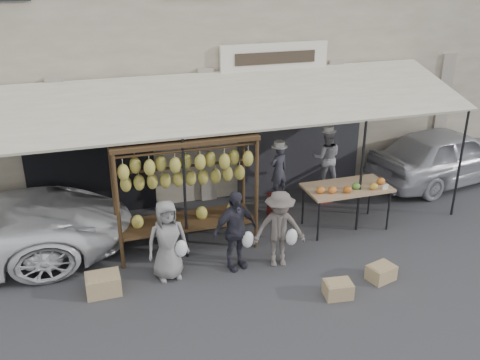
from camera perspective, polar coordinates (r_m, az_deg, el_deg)
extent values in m
plane|color=#2D2D30|center=(9.34, 2.03, -10.66)|extent=(90.00, 90.00, 0.00)
cube|color=#B6AA91|center=(14.17, -6.85, 16.01)|extent=(24.00, 6.00, 7.00)
cube|color=#232328|center=(12.45, 6.41, 4.44)|extent=(3.00, 0.10, 2.50)
cube|color=black|center=(11.47, -15.67, 2.08)|extent=(2.60, 0.10, 2.50)
cube|color=silver|center=(11.67, 3.71, 12.92)|extent=(2.40, 0.10, 0.60)
cube|color=beige|center=(10.31, -2.05, 8.48)|extent=(10.00, 2.34, 0.63)
cylinder|color=black|center=(9.52, -5.88, -2.16)|extent=(0.05, 0.05, 2.30)
cylinder|color=black|center=(10.70, 12.77, 0.26)|extent=(0.05, 0.05, 2.30)
cylinder|color=black|center=(11.97, 22.39, 1.52)|extent=(0.05, 0.05, 2.30)
cylinder|color=#432B18|center=(9.37, -12.86, -3.42)|extent=(0.07, 0.07, 2.20)
cylinder|color=#432B18|center=(9.82, 1.77, -1.56)|extent=(0.07, 0.07, 2.20)
cylinder|color=#432B18|center=(10.10, -13.30, -1.49)|extent=(0.07, 0.07, 2.20)
cylinder|color=#432B18|center=(10.51, 0.34, 0.16)|extent=(0.07, 0.07, 2.20)
cube|color=#432B18|center=(9.47, -6.14, 4.53)|extent=(2.60, 0.90, 0.07)
cylinder|color=#432B18|center=(9.19, -5.66, 3.17)|extent=(2.50, 0.05, 0.05)
cylinder|color=#432B18|center=(9.84, -6.53, 4.48)|extent=(2.50, 0.05, 0.05)
cylinder|color=#432B18|center=(9.66, -6.00, 1.44)|extent=(2.50, 0.05, 0.05)
cube|color=#432B18|center=(10.11, -5.75, -4.37)|extent=(2.50, 0.80, 0.05)
ellipsoid|color=gold|center=(9.14, -12.34, 0.79)|extent=(0.20, 0.18, 0.30)
ellipsoid|color=gold|center=(9.28, -11.12, 1.56)|extent=(0.20, 0.18, 0.30)
ellipsoid|color=gold|center=(9.17, -9.63, 1.32)|extent=(0.20, 0.18, 0.30)
ellipsoid|color=gold|center=(9.34, -8.44, 1.77)|extent=(0.20, 0.18, 0.30)
ellipsoid|color=gold|center=(9.23, -6.93, 1.58)|extent=(0.20, 0.18, 0.30)
ellipsoid|color=gold|center=(9.41, -5.79, 1.97)|extent=(0.20, 0.18, 0.30)
ellipsoid|color=gold|center=(9.31, -4.28, 1.91)|extent=(0.20, 0.18, 0.30)
ellipsoid|color=gold|center=(9.51, -3.20, 2.23)|extent=(0.20, 0.18, 0.30)
ellipsoid|color=gold|center=(9.43, -1.67, 1.99)|extent=(0.20, 0.18, 0.30)
ellipsoid|color=gold|center=(9.62, -0.66, 2.46)|extent=(0.20, 0.18, 0.30)
ellipsoid|color=gold|center=(9.55, 0.87, 2.31)|extent=(0.20, 0.18, 0.30)
ellipsoid|color=gold|center=(9.61, -12.09, -0.41)|extent=(0.20, 0.18, 0.30)
ellipsoid|color=gold|center=(9.63, -10.71, -0.27)|extent=(0.20, 0.18, 0.30)
ellipsoid|color=gold|center=(9.65, -9.34, -0.13)|extent=(0.20, 0.18, 0.30)
ellipsoid|color=gold|center=(9.69, -7.97, -0.04)|extent=(0.20, 0.18, 0.30)
ellipsoid|color=gold|center=(9.73, -6.62, 0.10)|extent=(0.20, 0.18, 0.30)
ellipsoid|color=gold|center=(9.77, -5.27, 0.20)|extent=(0.20, 0.18, 0.30)
ellipsoid|color=gold|center=(9.82, -3.94, 0.31)|extent=(0.20, 0.18, 0.30)
ellipsoid|color=gold|center=(9.88, -2.63, 0.42)|extent=(0.20, 0.18, 0.30)
ellipsoid|color=gold|center=(9.93, -1.33, 0.67)|extent=(0.20, 0.18, 0.30)
ellipsoid|color=gold|center=(9.99, -0.04, 0.80)|extent=(0.20, 0.18, 0.30)
cube|color=#9C8059|center=(10.87, 11.34, -0.80)|extent=(1.70, 0.90, 0.05)
cylinder|color=black|center=(10.44, 8.37, -4.36)|extent=(0.04, 0.04, 0.85)
cylinder|color=black|center=(11.15, 15.55, -3.16)|extent=(0.04, 0.04, 0.85)
cylinder|color=black|center=(11.04, 6.74, -2.69)|extent=(0.04, 0.04, 0.85)
cylinder|color=black|center=(11.71, 13.65, -1.66)|extent=(0.04, 0.04, 0.85)
ellipsoid|color=orange|center=(10.44, 8.60, -1.06)|extent=(0.18, 0.14, 0.14)
ellipsoid|color=orange|center=(10.48, 9.82, -1.05)|extent=(0.18, 0.14, 0.14)
ellipsoid|color=#B25919|center=(10.55, 11.40, -1.01)|extent=(0.18, 0.14, 0.14)
ellipsoid|color=#598C33|center=(10.75, 12.30, -0.62)|extent=(0.18, 0.14, 0.14)
ellipsoid|color=gold|center=(10.81, 14.08, -0.66)|extent=(0.18, 0.14, 0.14)
ellipsoid|color=orange|center=(11.09, 14.79, -0.11)|extent=(0.18, 0.14, 0.14)
imported|color=#31313A|center=(11.05, 4.14, 1.02)|extent=(0.47, 0.37, 1.12)
imported|color=#9A999F|center=(11.90, 9.21, 2.38)|extent=(0.75, 0.67, 1.29)
imported|color=gray|center=(9.15, -7.76, -6.39)|extent=(0.74, 0.51, 1.44)
imported|color=#2F2E39|center=(9.33, -0.55, -5.41)|extent=(0.93, 0.57, 1.47)
imported|color=#574F49|center=(9.45, 4.21, -5.25)|extent=(1.01, 0.70, 1.43)
cube|color=maroon|center=(11.38, 4.03, -2.75)|extent=(0.40, 0.40, 0.50)
cube|color=maroon|center=(12.22, 8.96, -1.35)|extent=(0.35, 0.35, 0.41)
cube|color=tan|center=(9.03, 10.41, -11.39)|extent=(0.48, 0.39, 0.27)
cube|color=tan|center=(9.61, 14.82, -9.53)|extent=(0.52, 0.44, 0.27)
cube|color=tan|center=(9.23, -14.37, -10.70)|extent=(0.56, 0.43, 0.33)
imported|color=#A9A8AE|center=(13.89, 21.18, 2.51)|extent=(4.25, 2.25, 1.38)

